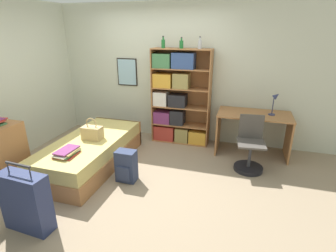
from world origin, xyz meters
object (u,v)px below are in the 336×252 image
at_px(handbag, 92,133).
at_px(desk_lamp, 275,100).
at_px(dresser, 0,155).
at_px(suitcase, 26,202).
at_px(bookcase, 176,100).
at_px(bottle_green, 163,43).
at_px(book_stack_on_bed, 67,152).
at_px(bottle_clear, 200,44).
at_px(backpack, 126,166).
at_px(bottle_brown, 181,44).
at_px(desk_chair, 249,153).
at_px(desk, 253,126).
at_px(bed, 91,152).

relative_size(handbag, desk_lamp, 0.88).
relative_size(dresser, desk_lamp, 2.23).
bearing_deg(suitcase, bookcase, 72.12).
bearing_deg(bottle_green, book_stack_on_bed, -112.82).
distance_m(handbag, bookcase, 1.71).
bearing_deg(handbag, book_stack_on_bed, -93.83).
bearing_deg(dresser, suitcase, -32.06).
distance_m(bottle_clear, backpack, 2.41).
distance_m(bottle_brown, desk_lamp, 1.86).
relative_size(suitcase, bottle_brown, 4.28).
bearing_deg(desk_chair, dresser, -156.89).
bearing_deg(bookcase, desk_chair, -28.16).
xyz_separation_m(bottle_green, bottle_brown, (0.33, 0.01, -0.01)).
xyz_separation_m(bookcase, desk, (1.45, -0.15, -0.31)).
bearing_deg(book_stack_on_bed, bottle_green, 67.18).
bearing_deg(desk_chair, bed, -166.45).
xyz_separation_m(bed, dresser, (-0.91, -0.85, 0.22)).
distance_m(bed, backpack, 0.81).
bearing_deg(desk_lamp, bed, -156.76).
bearing_deg(bottle_green, desk_lamp, -3.30).
relative_size(dresser, desk_chair, 1.04).
xyz_separation_m(dresser, bottle_clear, (2.40, 2.18, 1.42)).
bearing_deg(handbag, bottle_brown, 50.36).
bearing_deg(bottle_brown, bottle_green, -178.98).
bearing_deg(suitcase, handbag, 93.24).
distance_m(bottle_clear, desk_chair, 2.01).
xyz_separation_m(bottle_green, desk_lamp, (1.99, -0.11, -0.86)).
xyz_separation_m(bottle_clear, desk_chair, (0.99, -0.73, -1.59)).
bearing_deg(dresser, book_stack_on_bed, 15.00).
height_order(bottle_clear, backpack, bottle_clear).
height_order(bed, dresser, dresser).
bearing_deg(dresser, backpack, 18.72).
distance_m(bottle_brown, backpack, 2.33).
bearing_deg(desk_lamp, desk, -178.76).
xyz_separation_m(handbag, bottle_clear, (1.43, 1.33, 1.30)).
relative_size(bed, dresser, 2.25).
xyz_separation_m(suitcase, bottle_brown, (1.02, 2.83, 1.52)).
bearing_deg(desk_chair, handbag, -166.09).
bearing_deg(backpack, bookcase, 79.39).
height_order(bed, desk_chair, desk_chair).
distance_m(desk_chair, backpack, 1.94).
distance_m(desk, backpack, 2.32).
bearing_deg(book_stack_on_bed, bed, 91.50).
bearing_deg(desk_chair, bottle_clear, 143.69).
height_order(suitcase, dresser, dresser).
height_order(bottle_clear, desk_lamp, bottle_clear).
relative_size(book_stack_on_bed, desk_chair, 0.44).
height_order(desk, backpack, desk).
height_order(desk_lamp, desk_chair, desk_lamp).
xyz_separation_m(handbag, desk_lamp, (2.76, 1.21, 0.44)).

